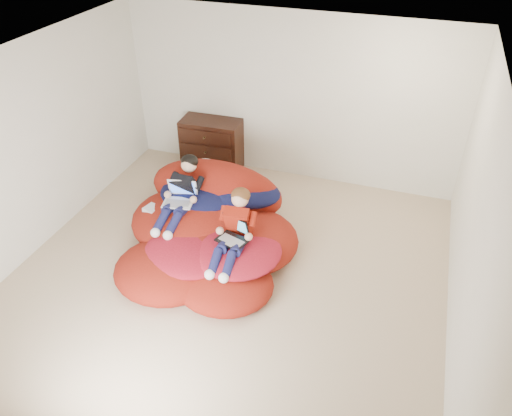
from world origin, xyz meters
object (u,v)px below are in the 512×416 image
Objects in this scene: beanbag_pile at (210,228)px; laptop_white at (180,196)px; older_boy at (182,191)px; laptop_black at (234,233)px; dresser at (212,145)px; younger_boy at (234,227)px.

laptop_white reaches higher than beanbag_pile.
laptop_white is at bearing -90.00° from older_boy.
laptop_black is at bearing -25.47° from laptop_white.
dresser is 0.99× the size of younger_boy.
beanbag_pile is at bearing -67.82° from dresser.
older_boy is at bearing -78.88° from dresser.
beanbag_pile is 0.69m from younger_boy.
younger_boy reaches higher than dresser.
laptop_black is (0.47, -0.36, 0.30)m from beanbag_pile.
older_boy is 1.10× the size of younger_boy.
laptop_black is at bearing -37.69° from beanbag_pile.
laptop_black is at bearing -28.69° from older_boy.
dresser reaches higher than laptop_white.
dresser is at bearing 119.26° from younger_boy.
older_boy reaches higher than dresser.
older_boy is (0.34, -1.72, 0.26)m from dresser.
younger_boy is 0.97m from laptop_white.
older_boy is at bearing 151.31° from laptop_black.
laptop_white is at bearing -79.26° from dresser.
laptop_black is at bearing -90.00° from younger_boy.
beanbag_pile reaches higher than laptop_black.
beanbag_pile is 5.96× the size of laptop_black.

